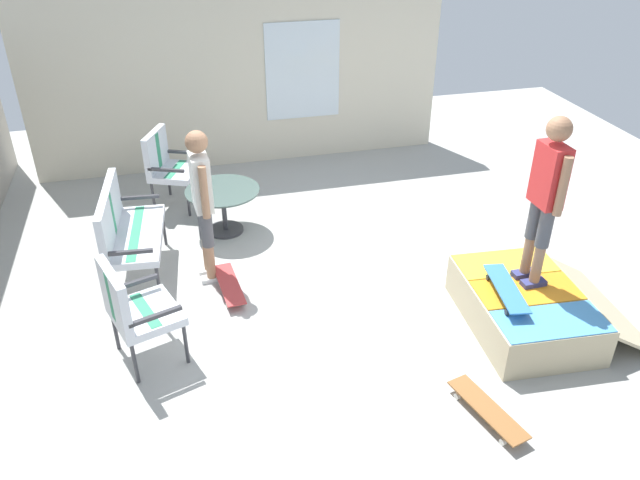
# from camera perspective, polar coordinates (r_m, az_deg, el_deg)

# --- Properties ---
(ground_plane) EXTENTS (12.00, 12.00, 0.10)m
(ground_plane) POSITION_cam_1_polar(r_m,az_deg,el_deg) (6.70, 2.37, -5.29)
(ground_plane) COLOR #A8A8A3
(house_facade) EXTENTS (0.23, 6.00, 2.71)m
(house_facade) POSITION_cam_1_polar(r_m,az_deg,el_deg) (9.39, -7.22, 14.87)
(house_facade) COLOR beige
(house_facade) RESTS_ON ground_plane
(skate_ramp) EXTENTS (1.56, 1.68, 0.42)m
(skate_ramp) POSITION_cam_1_polar(r_m,az_deg,el_deg) (6.46, 18.28, -5.81)
(skate_ramp) COLOR tan
(skate_ramp) RESTS_ON ground_plane
(patio_bench) EXTENTS (1.29, 0.65, 1.02)m
(patio_bench) POSITION_cam_1_polar(r_m,az_deg,el_deg) (6.99, -17.47, 1.25)
(patio_bench) COLOR #38383D
(patio_bench) RESTS_ON ground_plane
(patio_chair_near_house) EXTENTS (0.79, 0.75, 1.02)m
(patio_chair_near_house) POSITION_cam_1_polar(r_m,az_deg,el_deg) (8.41, -13.83, 6.90)
(patio_chair_near_house) COLOR #38383D
(patio_chair_near_house) RESTS_ON ground_plane
(patio_chair_by_wall) EXTENTS (0.76, 0.72, 1.02)m
(patio_chair_by_wall) POSITION_cam_1_polar(r_m,az_deg,el_deg) (5.72, -16.81, -5.78)
(patio_chair_by_wall) COLOR #38383D
(patio_chair_by_wall) RESTS_ON ground_plane
(patio_table) EXTENTS (0.90, 0.90, 0.57)m
(patio_table) POSITION_cam_1_polar(r_m,az_deg,el_deg) (7.70, -8.80, 3.45)
(patio_table) COLOR #38383D
(patio_table) RESTS_ON ground_plane
(person_watching) EXTENTS (0.48, 0.26, 1.70)m
(person_watching) POSITION_cam_1_polar(r_m,az_deg,el_deg) (6.55, -10.68, 3.95)
(person_watching) COLOR silver
(person_watching) RESTS_ON ground_plane
(person_skater) EXTENTS (0.48, 0.25, 1.67)m
(person_skater) POSITION_cam_1_polar(r_m,az_deg,el_deg) (6.01, 19.95, 4.23)
(person_skater) COLOR navy
(person_skater) RESTS_ON skate_ramp
(skateboard_by_bench) EXTENTS (0.81, 0.27, 0.10)m
(skateboard_by_bench) POSITION_cam_1_polar(r_m,az_deg,el_deg) (6.73, -8.27, -4.06)
(skateboard_by_bench) COLOR #B23838
(skateboard_by_bench) RESTS_ON ground_plane
(skateboard_spare) EXTENTS (0.82, 0.39, 0.10)m
(skateboard_spare) POSITION_cam_1_polar(r_m,az_deg,el_deg) (5.47, 15.01, -14.69)
(skateboard_spare) COLOR brown
(skateboard_spare) RESTS_ON ground_plane
(skateboard_on_ramp) EXTENTS (0.82, 0.34, 0.10)m
(skateboard_on_ramp) POSITION_cam_1_polar(r_m,az_deg,el_deg) (6.13, 16.61, -4.28)
(skateboard_on_ramp) COLOR #3372B2
(skateboard_on_ramp) RESTS_ON skate_ramp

